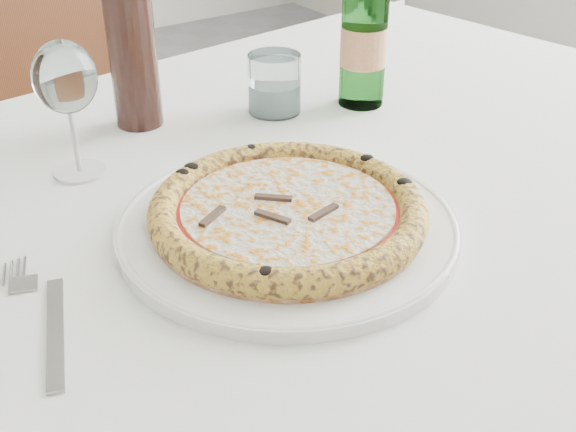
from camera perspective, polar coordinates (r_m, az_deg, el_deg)
name	(u,v)px	position (r m, az deg, el deg)	size (l,w,h in m)	color
dining_table	(240,252)	(0.88, -3.79, -2.82)	(1.68, 1.10, 0.76)	brown
chair_far	(55,136)	(1.60, -17.94, 6.05)	(0.47, 0.47, 0.93)	brown
plate	(288,225)	(0.77, 0.00, -0.72)	(0.36, 0.36, 0.02)	white
pizza	(288,211)	(0.76, 0.00, 0.41)	(0.29, 0.29, 0.03)	tan
fork	(45,316)	(0.69, -18.64, -7.51)	(0.07, 0.22, 0.00)	gray
wine_glass	(65,81)	(0.88, -17.21, 10.16)	(0.07, 0.07, 0.17)	silver
tumbler	(274,87)	(1.05, -1.07, 10.12)	(0.08, 0.08, 0.08)	silver
beer_bottle	(364,35)	(1.07, 6.03, 14.04)	(0.07, 0.07, 0.26)	#4D8E4D
wine_bottle	(132,46)	(1.01, -12.23, 13.00)	(0.06, 0.06, 0.26)	black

